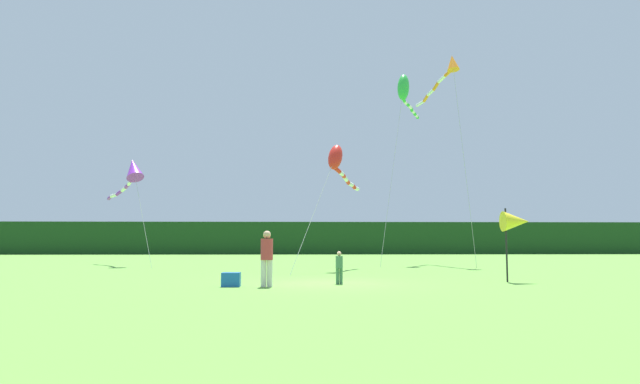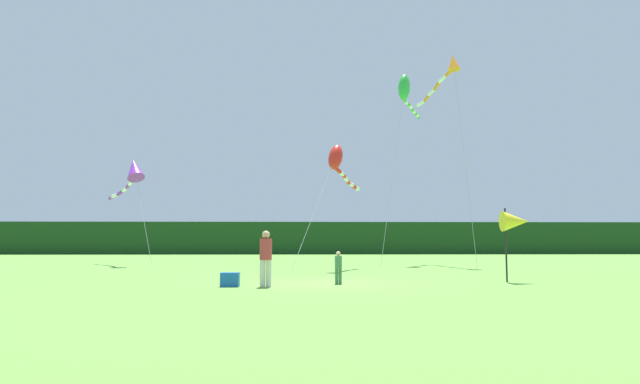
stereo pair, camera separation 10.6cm
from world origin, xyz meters
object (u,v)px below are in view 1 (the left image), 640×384
Objects in this scene: person_adult at (267,255)px; kite_green at (404,90)px; cooler_box at (231,280)px; kite_orange at (447,72)px; banner_flag_pole at (516,222)px; kite_purple at (132,172)px; kite_red at (338,162)px; person_child at (339,266)px.

kite_green reaches higher than person_adult.
kite_orange is (10.92, 15.31, 11.40)m from cooler_box.
banner_flag_pole is 0.38× the size of kite_purple.
cooler_box is 0.08× the size of kite_red.
kite_orange is 11.01m from kite_red.
cooler_box is at bearing 173.57° from person_adult.
person_adult is 0.14× the size of kite_green.
person_child is at bearing -173.40° from banner_flag_pole.
kite_orange is 1.89× the size of kite_purple.
kite_green is at bearing 63.14° from cooler_box.
kite_green reaches higher than cooler_box.
person_adult is at bearing -168.44° from banner_flag_pole.
cooler_box is 21.99m from kite_green.
person_child is at bearing -108.11° from kite_green.
person_adult is 18.07m from kite_purple.
kite_orange reaches higher than person_adult.
kite_orange reaches higher than banner_flag_pole.
person_child is 9.98m from kite_red.
banner_flag_pole is 10.33m from kite_red.
kite_purple is at bearing 116.89° from cooler_box.
banner_flag_pole is (8.37, 1.71, 1.09)m from person_adult.
kite_orange reaches higher than kite_green.
kite_orange is at bearing 54.51° from cooler_box.
kite_purple is (-18.56, -0.25, -6.20)m from kite_orange.
person_child is 19.99m from kite_green.
person_adult is 3.03× the size of cooler_box.
person_adult is 0.25× the size of kite_red.
person_child is at bearing -93.59° from kite_red.
kite_red is at bearing -141.25° from kite_orange.
banner_flag_pole is at bearing -38.25° from kite_purple.
banner_flag_pole is at bearing -96.09° from kite_orange.
cooler_box is 22.00m from kite_orange.
kite_red is (-7.01, -5.63, -6.35)m from kite_orange.
banner_flag_pole is at bearing -87.08° from kite_green.
person_child is 18.58m from kite_purple.
banner_flag_pole is 17.93m from kite_green.
cooler_box is 17.67m from kite_purple.
kite_purple reaches higher than person_adult.
cooler_box is at bearing -111.99° from kite_red.
cooler_box is at bearing -125.49° from kite_orange.
kite_green is (-2.26, 1.80, -0.64)m from kite_orange.
kite_green is at bearing 71.89° from person_child.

